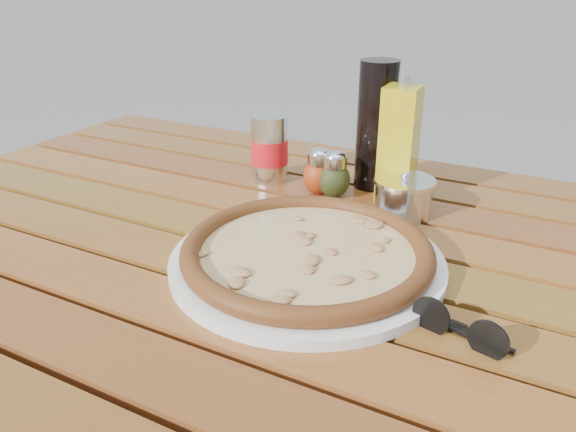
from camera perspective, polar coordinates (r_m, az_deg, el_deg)
The scene contains 10 objects.
table at distance 0.85m, azimuth -0.63°, elevation -7.03°, with size 1.40×0.90×0.75m.
plate at distance 0.74m, azimuth 1.93°, elevation -4.63°, with size 0.36×0.36×0.01m, color white.
pizza at distance 0.73m, azimuth 1.95°, elevation -3.56°, with size 0.43×0.43×0.03m.
pepper_shaker at distance 0.96m, azimuth 3.15°, elevation 4.48°, with size 0.07×0.07×0.08m.
oregano_shaker at distance 0.95m, azimuth 4.72°, elevation 4.15°, with size 0.06×0.06×0.08m.
dark_bottle at distance 0.98m, azimuth 8.93°, elevation 9.05°, with size 0.07×0.07×0.22m, color black.
soda_can at distance 1.02m, azimuth -1.89°, elevation 6.82°, with size 0.09×0.09×0.12m.
olive_oil_cruet at distance 0.93m, azimuth 11.18°, elevation 7.16°, with size 0.06×0.06×0.21m.
parmesan_tin at distance 0.90m, azimuth 11.65°, elevation 1.98°, with size 0.10×0.10×0.07m.
sunglasses at distance 0.63m, azimuth 17.03°, elevation -10.85°, with size 0.11×0.04×0.04m.
Camera 1 is at (0.34, -0.63, 1.12)m, focal length 35.00 mm.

